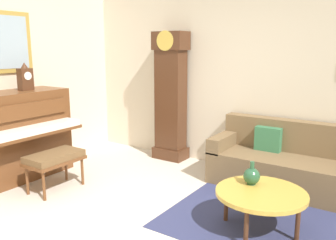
% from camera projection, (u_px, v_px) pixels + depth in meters
% --- Properties ---
extents(ground_plane, '(6.40, 6.00, 0.10)m').
position_uv_depth(ground_plane, '(133.00, 235.00, 3.50)').
color(ground_plane, beige).
extents(wall_back, '(5.30, 0.13, 2.80)m').
position_uv_depth(wall_back, '(235.00, 74.00, 5.15)').
color(wall_back, beige).
rests_on(wall_back, ground_plane).
extents(area_rug, '(2.10, 1.50, 0.01)m').
position_uv_depth(area_rug, '(269.00, 225.00, 3.59)').
color(area_rug, navy).
rests_on(area_rug, ground_plane).
extents(piano, '(0.87, 1.44, 1.20)m').
position_uv_depth(piano, '(16.00, 135.00, 4.77)').
color(piano, brown).
rests_on(piano, ground_plane).
extents(piano_bench, '(0.42, 0.70, 0.48)m').
position_uv_depth(piano_bench, '(55.00, 159.00, 4.42)').
color(piano_bench, brown).
rests_on(piano_bench, ground_plane).
extents(grandfather_clock, '(0.52, 0.34, 2.03)m').
position_uv_depth(grandfather_clock, '(171.00, 100.00, 5.58)').
color(grandfather_clock, '#4C2B19').
rests_on(grandfather_clock, ground_plane).
extents(couch, '(1.90, 0.80, 0.84)m').
position_uv_depth(couch, '(287.00, 164.00, 4.52)').
color(couch, brown).
rests_on(couch, ground_plane).
extents(coffee_table, '(0.88, 0.88, 0.41)m').
position_uv_depth(coffee_table, '(261.00, 194.00, 3.41)').
color(coffee_table, gold).
rests_on(coffee_table, ground_plane).
extents(mantel_clock, '(0.13, 0.18, 0.38)m').
position_uv_depth(mantel_clock, '(25.00, 78.00, 4.79)').
color(mantel_clock, '#4C2B19').
rests_on(mantel_clock, piano).
extents(green_jug, '(0.17, 0.17, 0.24)m').
position_uv_depth(green_jug, '(252.00, 176.00, 3.57)').
color(green_jug, '#234C33').
rests_on(green_jug, coffee_table).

